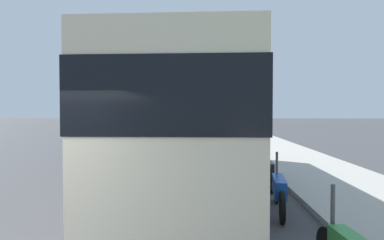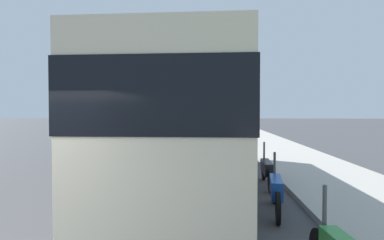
% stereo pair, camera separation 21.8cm
% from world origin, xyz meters
% --- Properties ---
extents(sidewalk_curb, '(110.00, 3.60, 0.14)m').
position_xyz_m(sidewalk_curb, '(10.00, -6.38, 0.07)').
color(sidewalk_curb, '#B2ADA3').
rests_on(sidewalk_curb, ground).
extents(lane_divider_line, '(110.00, 0.16, 0.01)m').
position_xyz_m(lane_divider_line, '(10.00, 0.00, 0.00)').
color(lane_divider_line, silver).
rests_on(lane_divider_line, ground).
extents(coach_bus, '(11.28, 2.56, 3.38)m').
position_xyz_m(coach_bus, '(7.02, -1.83, 1.93)').
color(coach_bus, beige).
rests_on(coach_bus, ground).
extents(motorcycle_mid_row, '(2.09, 0.39, 1.27)m').
position_xyz_m(motorcycle_mid_row, '(4.82, -3.90, 0.48)').
color(motorcycle_mid_row, black).
rests_on(motorcycle_mid_row, ground).
extents(motorcycle_nearest_curb, '(2.30, 0.30, 1.27)m').
position_xyz_m(motorcycle_nearest_curb, '(7.32, -4.12, 0.48)').
color(motorcycle_nearest_curb, black).
rests_on(motorcycle_nearest_curb, ground).
extents(car_far_distant, '(4.71, 1.84, 1.47)m').
position_xyz_m(car_far_distant, '(20.84, -2.39, 0.68)').
color(car_far_distant, '#2D7238').
rests_on(car_far_distant, ground).
extents(car_oncoming, '(4.03, 2.08, 1.48)m').
position_xyz_m(car_oncoming, '(47.22, -1.68, 0.70)').
color(car_oncoming, '#2D7238').
rests_on(car_oncoming, ground).
extents(car_ahead_same_lane, '(4.31, 2.04, 1.58)m').
position_xyz_m(car_ahead_same_lane, '(34.17, 1.64, 0.75)').
color(car_ahead_same_lane, gold).
rests_on(car_ahead_same_lane, ground).
extents(car_behind_bus, '(4.16, 1.84, 1.47)m').
position_xyz_m(car_behind_bus, '(55.12, -1.78, 0.71)').
color(car_behind_bus, gold).
rests_on(car_behind_bus, ground).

